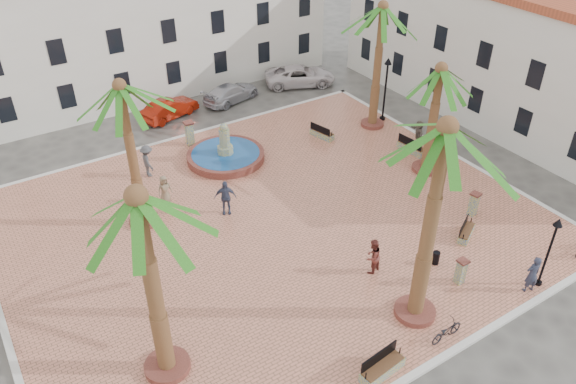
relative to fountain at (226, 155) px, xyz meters
name	(u,v)px	position (x,y,z in m)	size (l,w,h in m)	color
ground	(272,223)	(-0.91, -6.83, -0.48)	(120.00, 120.00, 0.00)	#56544F
plaza	(272,222)	(-0.91, -6.83, -0.40)	(26.00, 22.00, 0.15)	tan
kerb_n	(184,136)	(-0.91, 4.17, -0.40)	(26.30, 0.30, 0.16)	silver
kerb_s	(422,370)	(-0.91, -17.83, -0.40)	(26.30, 0.30, 0.16)	silver
kerb_e	(451,154)	(12.09, -6.83, -0.40)	(0.30, 22.30, 0.16)	silver
kerb_w	(3,325)	(-13.91, -6.83, -0.40)	(0.30, 22.30, 0.16)	silver
building_north	(126,28)	(-0.91, 13.16, 4.29)	(30.40, 7.40, 9.50)	silver
building_east	(515,53)	(19.09, -4.83, 4.04)	(7.40, 26.40, 9.00)	silver
fountain	(226,155)	(0.00, 0.00, 0.00)	(4.68, 4.68, 2.42)	brown
palm_nw	(122,102)	(-6.50, -3.39, 6.42)	(4.69, 4.69, 7.88)	brown
palm_sw	(141,221)	(-9.02, -12.58, 6.66)	(5.63, 5.63, 8.30)	brown
palm_s	(443,152)	(0.80, -15.56, 7.50)	(5.64, 5.64, 9.18)	brown
palm_e	(439,83)	(9.33, -7.42, 5.15)	(5.15, 5.15, 6.65)	brown
palm_ne	(382,20)	(10.36, -1.33, 6.75)	(4.96, 4.96, 8.27)	brown
bench_s	(382,368)	(-2.36, -17.15, -0.04)	(1.96, 0.78, 1.01)	gray
bench_se	(466,232)	(6.55, -13.10, -0.09)	(1.63, 1.17, 0.84)	gray
bench_e	(411,148)	(10.08, -5.40, -0.04)	(0.78, 1.96, 1.01)	gray
bench_ne	(322,134)	(6.53, -0.86, -0.07)	(0.90, 1.78, 0.90)	gray
lamppost_s	(552,241)	(6.69, -17.23, 2.14)	(0.40, 0.40, 3.64)	black
lamppost_e	(386,78)	(11.49, -1.06, 2.66)	(0.48, 0.48, 4.42)	black
bollard_se	(461,271)	(3.79, -15.23, 0.33)	(0.47, 0.47, 1.28)	gray
bollard_n	(189,133)	(-1.02, 2.88, 0.48)	(0.59, 0.59, 1.56)	gray
bollard_e	(474,204)	(8.21, -12.00, 0.36)	(0.56, 0.56, 1.33)	gray
litter_bin	(436,258)	(3.82, -13.74, 0.00)	(0.34, 0.34, 0.66)	black
cyclist_a	(532,274)	(5.97, -17.23, 0.61)	(0.68, 0.45, 1.88)	#292D41
bicycle_a	(446,331)	(0.89, -17.23, 0.08)	(0.55, 1.57, 0.83)	black
cyclist_b	(373,256)	(0.96, -12.55, 0.56)	(0.86, 0.67, 1.77)	maroon
pedestrian_fountain_a	(165,189)	(-4.80, -2.24, 0.47)	(0.78, 0.51, 1.60)	#846F55
pedestrian_fountain_b	(225,197)	(-2.52, -4.90, 0.65)	(1.14, 0.48, 1.95)	#3B4560
pedestrian_north	(148,161)	(-4.56, 0.76, 0.64)	(1.26, 0.72, 1.94)	#444448
pedestrian_east	(418,132)	(11.14, -4.83, 0.47)	(1.49, 0.47, 1.60)	#6D5D53
car_red	(170,109)	(-0.51, 7.36, 0.21)	(1.45, 4.16, 1.37)	maroon
car_silver	(231,93)	(4.33, 7.47, 0.18)	(1.84, 4.54, 1.32)	silver
car_white	(300,76)	(10.23, 7.21, 0.27)	(2.48, 5.39, 1.50)	silver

